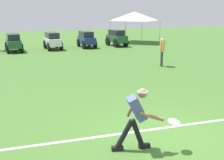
{
  "coord_description": "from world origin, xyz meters",
  "views": [
    {
      "loc": [
        -3.6,
        -5.34,
        3.01
      ],
      "look_at": [
        -0.3,
        2.55,
        0.9
      ],
      "focal_mm": 45.0,
      "sensor_mm": 36.0,
      "label": 1
    }
  ],
  "objects_px": {
    "parked_car_slot_d": "(52,40)",
    "parked_car_slot_c": "(13,42)",
    "frisbee_in_flight": "(174,122)",
    "teammate_near_sideline": "(162,49)",
    "frisbee_thrower": "(136,116)",
    "event_tent": "(135,16)",
    "parked_car_slot_e": "(86,39)",
    "parked_car_slot_f": "(117,38)"
  },
  "relations": [
    {
      "from": "parked_car_slot_d",
      "to": "parked_car_slot_f",
      "type": "relative_size",
      "value": 1.0
    },
    {
      "from": "parked_car_slot_d",
      "to": "event_tent",
      "type": "bearing_deg",
      "value": 14.2
    },
    {
      "from": "parked_car_slot_d",
      "to": "event_tent",
      "type": "height_order",
      "value": "event_tent"
    },
    {
      "from": "frisbee_thrower",
      "to": "event_tent",
      "type": "height_order",
      "value": "event_tent"
    },
    {
      "from": "frisbee_in_flight",
      "to": "parked_car_slot_d",
      "type": "relative_size",
      "value": 0.15
    },
    {
      "from": "teammate_near_sideline",
      "to": "parked_car_slot_e",
      "type": "xyz_separation_m",
      "value": [
        -1.33,
        9.6,
        -0.22
      ]
    },
    {
      "from": "frisbee_in_flight",
      "to": "parked_car_slot_e",
      "type": "height_order",
      "value": "parked_car_slot_e"
    },
    {
      "from": "parked_car_slot_c",
      "to": "parked_car_slot_d",
      "type": "relative_size",
      "value": 1.0
    },
    {
      "from": "event_tent",
      "to": "parked_car_slot_f",
      "type": "bearing_deg",
      "value": -142.75
    },
    {
      "from": "frisbee_thrower",
      "to": "event_tent",
      "type": "xyz_separation_m",
      "value": [
        10.01,
        19.69,
        1.73
      ]
    },
    {
      "from": "frisbee_in_flight",
      "to": "event_tent",
      "type": "height_order",
      "value": "event_tent"
    },
    {
      "from": "parked_car_slot_f",
      "to": "parked_car_slot_e",
      "type": "bearing_deg",
      "value": 177.39
    },
    {
      "from": "parked_car_slot_f",
      "to": "event_tent",
      "type": "height_order",
      "value": "event_tent"
    },
    {
      "from": "event_tent",
      "to": "teammate_near_sideline",
      "type": "bearing_deg",
      "value": -109.96
    },
    {
      "from": "parked_car_slot_e",
      "to": "event_tent",
      "type": "bearing_deg",
      "value": 20.02
    },
    {
      "from": "parked_car_slot_e",
      "to": "parked_car_slot_c",
      "type": "bearing_deg",
      "value": -177.04
    },
    {
      "from": "teammate_near_sideline",
      "to": "parked_car_slot_c",
      "type": "height_order",
      "value": "teammate_near_sideline"
    },
    {
      "from": "frisbee_thrower",
      "to": "teammate_near_sideline",
      "type": "height_order",
      "value": "teammate_near_sideline"
    },
    {
      "from": "frisbee_in_flight",
      "to": "teammate_near_sideline",
      "type": "xyz_separation_m",
      "value": [
        5.05,
        8.42,
        0.28
      ]
    },
    {
      "from": "frisbee_in_flight",
      "to": "frisbee_thrower",
      "type": "bearing_deg",
      "value": 154.2
    },
    {
      "from": "event_tent",
      "to": "parked_car_slot_c",
      "type": "bearing_deg",
      "value": -168.48
    },
    {
      "from": "frisbee_in_flight",
      "to": "teammate_near_sideline",
      "type": "bearing_deg",
      "value": 59.05
    },
    {
      "from": "parked_car_slot_c",
      "to": "event_tent",
      "type": "distance_m",
      "value": 11.79
    },
    {
      "from": "parked_car_slot_c",
      "to": "event_tent",
      "type": "bearing_deg",
      "value": 11.52
    },
    {
      "from": "parked_car_slot_d",
      "to": "event_tent",
      "type": "distance_m",
      "value": 8.88
    },
    {
      "from": "parked_car_slot_e",
      "to": "event_tent",
      "type": "relative_size",
      "value": 0.65
    },
    {
      "from": "teammate_near_sideline",
      "to": "parked_car_slot_f",
      "type": "relative_size",
      "value": 0.65
    },
    {
      "from": "parked_car_slot_e",
      "to": "parked_car_slot_f",
      "type": "bearing_deg",
      "value": -2.61
    },
    {
      "from": "event_tent",
      "to": "parked_car_slot_e",
      "type": "bearing_deg",
      "value": -159.98
    },
    {
      "from": "parked_car_slot_c",
      "to": "parked_car_slot_f",
      "type": "height_order",
      "value": "parked_car_slot_f"
    },
    {
      "from": "parked_car_slot_f",
      "to": "parked_car_slot_c",
      "type": "bearing_deg",
      "value": -178.81
    },
    {
      "from": "frisbee_in_flight",
      "to": "parked_car_slot_f",
      "type": "height_order",
      "value": "parked_car_slot_f"
    },
    {
      "from": "teammate_near_sideline",
      "to": "parked_car_slot_e",
      "type": "relative_size",
      "value": 0.64
    },
    {
      "from": "frisbee_thrower",
      "to": "parked_car_slot_d",
      "type": "distance_m",
      "value": 17.63
    },
    {
      "from": "parked_car_slot_e",
      "to": "teammate_near_sideline",
      "type": "bearing_deg",
      "value": -82.1
    },
    {
      "from": "parked_car_slot_d",
      "to": "parked_car_slot_c",
      "type": "bearing_deg",
      "value": -176.27
    },
    {
      "from": "frisbee_thrower",
      "to": "parked_car_slot_e",
      "type": "height_order",
      "value": "frisbee_thrower"
    },
    {
      "from": "parked_car_slot_f",
      "to": "teammate_near_sideline",
      "type": "bearing_deg",
      "value": -98.38
    },
    {
      "from": "frisbee_in_flight",
      "to": "parked_car_slot_f",
      "type": "bearing_deg",
      "value": 70.19
    },
    {
      "from": "parked_car_slot_e",
      "to": "parked_car_slot_d",
      "type": "bearing_deg",
      "value": -177.84
    },
    {
      "from": "frisbee_thrower",
      "to": "parked_car_slot_f",
      "type": "bearing_deg",
      "value": 67.72
    },
    {
      "from": "parked_car_slot_c",
      "to": "parked_car_slot_f",
      "type": "distance_m",
      "value": 8.59
    }
  ]
}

